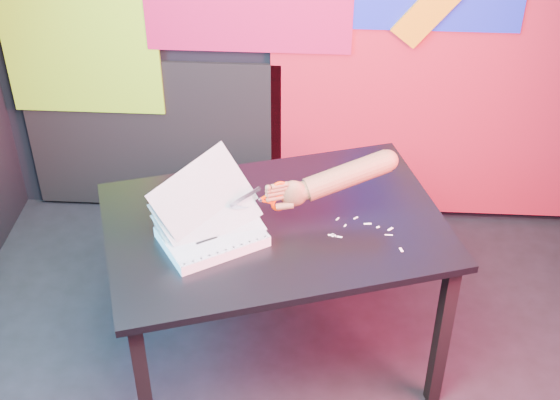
{
  "coord_description": "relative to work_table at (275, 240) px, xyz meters",
  "views": [
    {
      "loc": [
        0.1,
        -1.87,
        2.54
      ],
      "look_at": [
        -0.04,
        0.4,
        0.87
      ],
      "focal_mm": 50.0,
      "sensor_mm": 36.0,
      "label": 1
    }
  ],
  "objects": [
    {
      "name": "hand_forearm",
      "position": [
        0.23,
        0.08,
        0.24
      ],
      "size": [
        0.48,
        0.22,
        0.17
      ],
      "rotation": [
        0.0,
        0.0,
        0.38
      ],
      "color": "#8F5C34",
      "rests_on": "work_table"
    },
    {
      "name": "printout_stack",
      "position": [
        -0.22,
        -0.12,
        0.12
      ],
      "size": [
        0.44,
        0.4,
        0.34
      ],
      "rotation": [
        0.0,
        0.0,
        0.57
      ],
      "color": "white",
      "rests_on": "work_table"
    },
    {
      "name": "paper_clippings",
      "position": [
        0.32,
        -0.04,
        0.09
      ],
      "size": [
        0.27,
        0.2,
        0.0
      ],
      "color": "white",
      "rests_on": "work_table"
    },
    {
      "name": "backdrop",
      "position": [
        0.12,
        1.05,
        0.29
      ],
      "size": [
        2.88,
        0.05,
        2.08
      ],
      "color": "red",
      "rests_on": "ground"
    },
    {
      "name": "room",
      "position": [
        0.06,
        -0.42,
        0.69
      ],
      "size": [
        3.01,
        3.01,
        2.71
      ],
      "color": "black",
      "rests_on": "ground"
    },
    {
      "name": "scissors",
      "position": [
        0.0,
        -0.01,
        0.21
      ],
      "size": [
        0.21,
        0.09,
        0.13
      ],
      "rotation": [
        0.0,
        0.0,
        0.38
      ],
      "color": "silver",
      "rests_on": "printout_stack"
    },
    {
      "name": "work_table",
      "position": [
        0.0,
        0.0,
        0.0
      ],
      "size": [
        1.45,
        1.18,
        0.75
      ],
      "rotation": [
        0.0,
        0.0,
        0.31
      ],
      "color": "black",
      "rests_on": "ground"
    }
  ]
}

